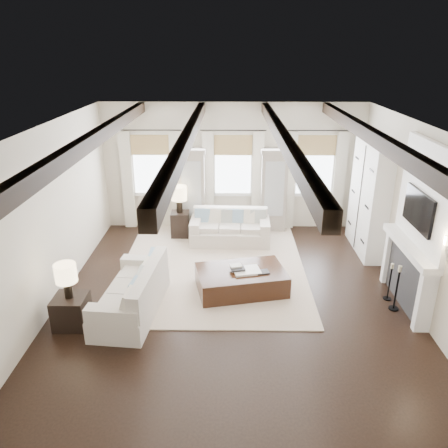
{
  "coord_description": "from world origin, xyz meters",
  "views": [
    {
      "loc": [
        -0.08,
        -6.98,
        4.39
      ],
      "look_at": [
        -0.19,
        1.04,
        1.15
      ],
      "focal_mm": 35.0,
      "sensor_mm": 36.0,
      "label": 1
    }
  ],
  "objects_px": {
    "sofa_left": "(134,295)",
    "side_table_back": "(180,224)",
    "sofa_back": "(230,229)",
    "ottoman": "(241,280)",
    "side_table_front": "(71,311)"
  },
  "relations": [
    {
      "from": "sofa_left",
      "to": "side_table_front",
      "type": "height_order",
      "value": "sofa_left"
    },
    {
      "from": "sofa_back",
      "to": "ottoman",
      "type": "height_order",
      "value": "sofa_back"
    },
    {
      "from": "sofa_left",
      "to": "ottoman",
      "type": "distance_m",
      "value": 2.06
    },
    {
      "from": "side_table_front",
      "to": "side_table_back",
      "type": "bearing_deg",
      "value": 69.28
    },
    {
      "from": "sofa_left",
      "to": "side_table_front",
      "type": "relative_size",
      "value": 3.87
    },
    {
      "from": "sofa_back",
      "to": "side_table_back",
      "type": "height_order",
      "value": "sofa_back"
    },
    {
      "from": "sofa_left",
      "to": "side_table_front",
      "type": "xyz_separation_m",
      "value": [
        -0.99,
        -0.41,
        -0.08
      ]
    },
    {
      "from": "sofa_left",
      "to": "ottoman",
      "type": "relative_size",
      "value": 1.26
    },
    {
      "from": "sofa_left",
      "to": "side_table_back",
      "type": "height_order",
      "value": "sofa_left"
    },
    {
      "from": "side_table_back",
      "to": "sofa_back",
      "type": "bearing_deg",
      "value": -14.4
    },
    {
      "from": "sofa_left",
      "to": "side_table_back",
      "type": "xyz_separation_m",
      "value": [
        0.45,
        3.39,
        -0.03
      ]
    },
    {
      "from": "sofa_back",
      "to": "side_table_back",
      "type": "xyz_separation_m",
      "value": [
        -1.24,
        0.32,
        -0.01
      ]
    },
    {
      "from": "sofa_left",
      "to": "ottoman",
      "type": "height_order",
      "value": "sofa_left"
    },
    {
      "from": "sofa_back",
      "to": "side_table_front",
      "type": "bearing_deg",
      "value": -127.59
    },
    {
      "from": "ottoman",
      "to": "side_table_back",
      "type": "bearing_deg",
      "value": 106.86
    }
  ]
}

